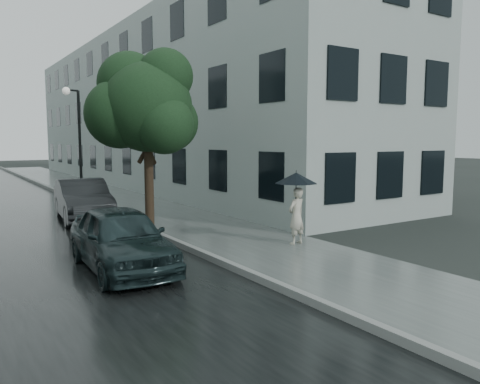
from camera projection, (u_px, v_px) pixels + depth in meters
ground at (282, 257)px, 10.91m from camera, size 120.00×120.00×0.00m
sidewalk at (122, 200)px, 21.06m from camera, size 3.50×60.00×0.01m
kerb_near at (81, 202)px, 20.06m from camera, size 0.15×60.00×0.15m
building_near at (161, 112)px, 29.63m from camera, size 7.02×36.00×9.00m
pedestrian at (296, 216)px, 12.14m from camera, size 0.60×0.46×1.48m
umbrella at (296, 178)px, 11.98m from camera, size 1.17×1.17×0.99m
street_tree at (146, 106)px, 13.55m from camera, size 3.38×3.07×5.34m
lamp_post at (76, 138)px, 19.90m from camera, size 0.82×0.47×4.89m
car_near at (121, 238)px, 9.77m from camera, size 1.72×3.94×1.32m
car_far at (83, 200)px, 15.80m from camera, size 1.89×4.34×1.39m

